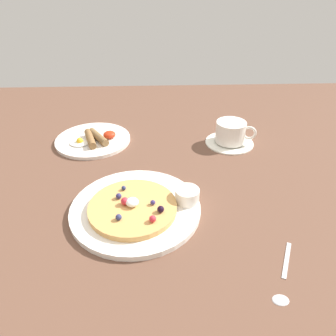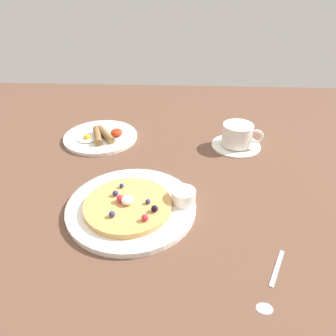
# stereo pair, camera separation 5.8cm
# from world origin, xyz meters

# --- Properties ---
(ground_plane) EXTENTS (1.82, 1.56, 0.03)m
(ground_plane) POSITION_xyz_m (0.00, 0.00, -0.01)
(ground_plane) COLOR brown
(pancake_plate) EXTENTS (0.29, 0.29, 0.01)m
(pancake_plate) POSITION_xyz_m (-0.06, -0.08, 0.01)
(pancake_plate) COLOR white
(pancake_plate) RESTS_ON ground_plane
(pancake_with_berries) EXTENTS (0.19, 0.19, 0.03)m
(pancake_with_berries) POSITION_xyz_m (-0.06, -0.09, 0.02)
(pancake_with_berries) COLOR tan
(pancake_with_berries) RESTS_ON pancake_plate
(syrup_ramekin) EXTENTS (0.06, 0.06, 0.03)m
(syrup_ramekin) POSITION_xyz_m (0.06, -0.06, 0.03)
(syrup_ramekin) COLOR white
(syrup_ramekin) RESTS_ON pancake_plate
(breakfast_plate) EXTENTS (0.23, 0.23, 0.01)m
(breakfast_plate) POSITION_xyz_m (-0.20, 0.26, 0.01)
(breakfast_plate) COLOR white
(breakfast_plate) RESTS_ON ground_plane
(fried_breakfast) EXTENTS (0.13, 0.11, 0.02)m
(fried_breakfast) POSITION_xyz_m (-0.19, 0.24, 0.02)
(fried_breakfast) COLOR brown
(fried_breakfast) RESTS_ON breakfast_plate
(coffee_saucer) EXTENTS (0.15, 0.15, 0.01)m
(coffee_saucer) POSITION_xyz_m (0.22, 0.23, 0.00)
(coffee_saucer) COLOR white
(coffee_saucer) RESTS_ON ground_plane
(coffee_cup) EXTENTS (0.12, 0.09, 0.06)m
(coffee_cup) POSITION_xyz_m (0.22, 0.23, 0.04)
(coffee_cup) COLOR white
(coffee_cup) RESTS_ON coffee_saucer
(teaspoon) EXTENTS (0.08, 0.14, 0.01)m
(teaspoon) POSITION_xyz_m (0.21, -0.28, 0.00)
(teaspoon) COLOR silver
(teaspoon) RESTS_ON ground_plane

